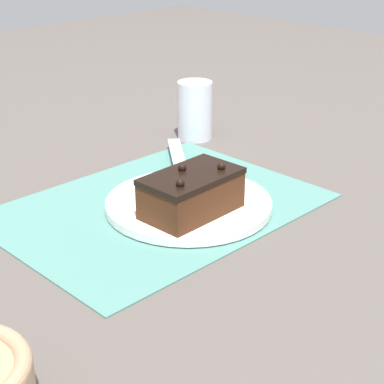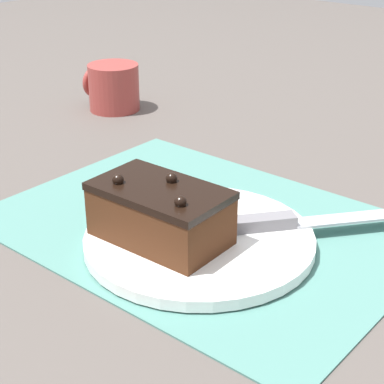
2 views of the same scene
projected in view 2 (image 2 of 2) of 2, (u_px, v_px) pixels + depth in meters
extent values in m
plane|color=#544C47|center=(203.00, 227.00, 0.73)|extent=(3.00, 3.00, 0.00)
cube|color=slate|center=(203.00, 225.00, 0.72)|extent=(0.46, 0.34, 0.00)
cylinder|color=white|center=(199.00, 240.00, 0.68)|extent=(0.24, 0.24, 0.01)
cube|color=#472614|center=(161.00, 217.00, 0.66)|extent=(0.14, 0.08, 0.05)
cube|color=black|center=(160.00, 191.00, 0.65)|extent=(0.14, 0.09, 0.01)
sphere|color=black|center=(180.00, 202.00, 0.61)|extent=(0.01, 0.01, 0.01)
sphere|color=black|center=(172.00, 178.00, 0.66)|extent=(0.01, 0.01, 0.01)
sphere|color=black|center=(118.00, 180.00, 0.65)|extent=(0.01, 0.01, 0.01)
cube|color=slate|center=(261.00, 223.00, 0.69)|extent=(0.06, 0.07, 0.01)
cube|color=#B7BABF|center=(362.00, 217.00, 0.71)|extent=(0.12, 0.14, 0.00)
cylinder|color=#993833|center=(114.00, 87.00, 1.09)|extent=(0.09, 0.09, 0.08)
torus|color=#993833|center=(95.00, 82.00, 1.12)|extent=(0.01, 0.05, 0.05)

